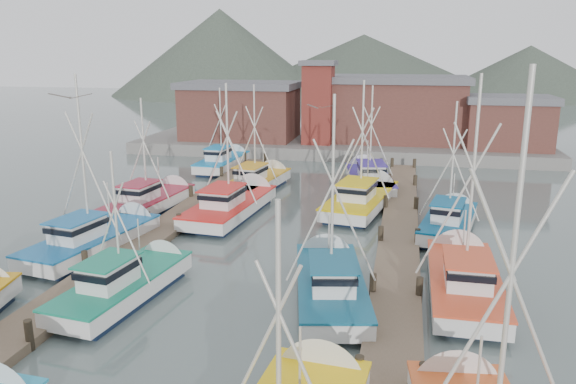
% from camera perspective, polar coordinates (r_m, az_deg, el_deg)
% --- Properties ---
extents(ground, '(260.00, 260.00, 0.00)m').
position_cam_1_polar(ground, '(28.27, -3.52, -8.07)').
color(ground, '#51625E').
rests_on(ground, ground).
extents(dock_left, '(2.30, 46.00, 1.50)m').
position_cam_1_polar(dock_left, '(34.11, -13.14, -4.11)').
color(dock_left, brown).
rests_on(dock_left, ground).
extents(dock_right, '(2.30, 46.00, 1.50)m').
position_cam_1_polar(dock_right, '(31.06, 11.13, -5.82)').
color(dock_right, brown).
rests_on(dock_right, ground).
extents(quay, '(44.00, 16.00, 1.20)m').
position_cam_1_polar(quay, '(63.41, 5.38, 4.92)').
color(quay, slate).
rests_on(quay, ground).
extents(shed_left, '(12.72, 8.48, 6.20)m').
position_cam_1_polar(shed_left, '(63.18, -4.82, 8.32)').
color(shed_left, brown).
rests_on(shed_left, quay).
extents(shed_center, '(14.84, 9.54, 6.90)m').
position_cam_1_polar(shed_center, '(62.50, 10.99, 8.38)').
color(shed_center, brown).
rests_on(shed_center, quay).
extents(shed_right, '(8.48, 6.36, 5.20)m').
position_cam_1_polar(shed_right, '(60.42, 21.44, 6.66)').
color(shed_right, brown).
rests_on(shed_right, quay).
extents(lookout_tower, '(3.60, 3.60, 8.50)m').
position_cam_1_polar(lookout_tower, '(59.13, 3.08, 9.14)').
color(lookout_tower, maroon).
rests_on(lookout_tower, quay).
extents(distant_hills, '(175.00, 140.00, 42.00)m').
position_cam_1_polar(distant_hills, '(149.50, 4.33, 9.99)').
color(distant_hills, '#495547').
rests_on(distant_hills, ground).
extents(boat_4, '(3.53, 8.53, 7.35)m').
position_cam_1_polar(boat_4, '(26.23, -15.76, -8.82)').
color(boat_4, '#0F1B32').
rests_on(boat_4, ground).
extents(boat_5, '(4.52, 9.48, 9.79)m').
position_cam_1_polar(boat_5, '(25.39, 4.25, -9.07)').
color(boat_5, '#0F1B32').
rests_on(boat_5, ground).
extents(boat_6, '(4.27, 9.57, 10.37)m').
position_cam_1_polar(boat_6, '(32.70, -18.64, -4.41)').
color(boat_6, '#0F1B32').
rests_on(boat_6, ground).
extents(boat_7, '(4.29, 9.46, 10.66)m').
position_cam_1_polar(boat_7, '(26.91, 17.34, -8.32)').
color(boat_7, '#0F1B32').
rests_on(boat_7, ground).
extents(boat_8, '(4.10, 10.45, 9.69)m').
position_cam_1_polar(boat_8, '(37.86, -5.53, -1.23)').
color(boat_8, '#0F1B32').
rests_on(boat_8, ground).
extents(boat_9, '(4.86, 10.62, 9.79)m').
position_cam_1_polar(boat_9, '(39.60, 7.65, -0.61)').
color(boat_9, '#0F1B32').
rests_on(boat_9, ground).
extents(boat_10, '(3.66, 9.11, 8.47)m').
position_cam_1_polar(boat_10, '(39.72, -13.59, -0.84)').
color(boat_10, '#0F1B32').
rests_on(boat_10, ground).
extents(boat_11, '(4.06, 8.65, 8.60)m').
position_cam_1_polar(boat_11, '(35.39, 16.10, -2.84)').
color(boat_11, '#0F1B32').
rests_on(boat_11, ground).
extents(boat_12, '(3.96, 9.25, 9.01)m').
position_cam_1_polar(boat_12, '(44.40, -2.99, 1.11)').
color(boat_12, '#0F1B32').
rests_on(boat_12, ground).
extents(boat_13, '(4.75, 10.13, 8.99)m').
position_cam_1_polar(boat_13, '(46.02, 8.15, 1.44)').
color(boat_13, '#0F1B32').
rests_on(boat_13, ground).
extents(boat_14, '(3.41, 8.80, 8.21)m').
position_cam_1_polar(boat_14, '(52.79, -6.49, 3.12)').
color(boat_14, '#0F1B32').
rests_on(boat_14, ground).
extents(gull_near, '(1.55, 0.66, 0.24)m').
position_cam_1_polar(gull_near, '(20.91, -21.26, 9.01)').
color(gull_near, gray).
rests_on(gull_near, ground).
extents(gull_far, '(1.51, 0.66, 0.24)m').
position_cam_1_polar(gull_far, '(31.08, 3.26, 8.62)').
color(gull_far, gray).
rests_on(gull_far, ground).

